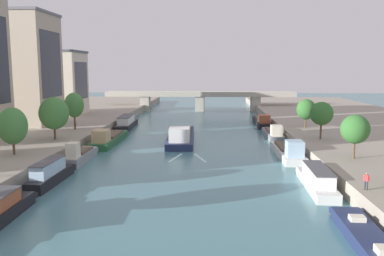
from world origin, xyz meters
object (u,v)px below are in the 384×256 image
at_px(moored_boat_left_lone, 50,174).
at_px(moored_boat_left_upstream, 109,138).
at_px(tree_left_nearest, 74,105).
at_px(bridge_far, 200,99).
at_px(person_on_quay, 366,180).
at_px(moored_boat_right_second, 367,239).
at_px(moored_boat_left_midway, 127,123).
at_px(moored_boat_right_upstream, 317,179).
at_px(tree_left_distant, 54,113).
at_px(tree_left_far, 12,126).
at_px(moored_boat_right_far, 288,151).
at_px(moored_boat_right_gap_after, 262,121).
at_px(moored_boat_left_end, 81,155).
at_px(tree_right_far, 322,114).
at_px(tree_right_third, 306,109).
at_px(tree_right_second, 355,129).
at_px(moored_boat_right_end, 273,133).
at_px(barge_midriver, 181,136).

relative_size(moored_boat_left_lone, moored_boat_left_upstream, 0.63).
distance_m(tree_left_nearest, bridge_far, 56.41).
relative_size(moored_boat_left_upstream, person_on_quay, 10.23).
bearing_deg(moored_boat_right_second, moored_boat_left_midway, 117.21).
xyz_separation_m(moored_boat_right_upstream, tree_left_distant, (-36.14, 18.48, 5.01)).
relative_size(moored_boat_left_midway, tree_left_far, 2.42).
relative_size(moored_boat_left_upstream, moored_boat_right_far, 1.11).
bearing_deg(moored_boat_right_gap_after, moored_boat_left_midway, -169.80).
bearing_deg(moored_boat_right_second, moored_boat_left_end, 139.16).
xyz_separation_m(tree_left_far, tree_left_distant, (0.88, 11.62, 0.35)).
height_order(moored_boat_left_end, moored_boat_right_upstream, moored_boat_left_end).
bearing_deg(moored_boat_left_upstream, tree_left_far, -112.14).
xyz_separation_m(moored_boat_left_lone, moored_boat_right_gap_after, (29.88, 49.32, -0.24)).
bearing_deg(tree_right_far, tree_left_nearest, 169.14).
relative_size(moored_boat_right_far, moored_boat_right_gap_after, 0.92).
relative_size(moored_boat_left_upstream, tree_right_third, 3.07).
bearing_deg(tree_right_second, bridge_far, 105.96).
distance_m(moored_boat_left_end, moored_boat_right_end, 36.77).
distance_m(moored_boat_left_upstream, moored_boat_right_gap_after, 38.26).
bearing_deg(tree_left_distant, moored_boat_right_second, -42.30).
height_order(moored_boat_left_lone, moored_boat_right_gap_after, moored_boat_right_gap_after).
relative_size(tree_left_nearest, tree_right_second, 1.23).
bearing_deg(tree_left_distant, moored_boat_left_midway, 77.13).
distance_m(moored_boat_left_lone, tree_right_second, 36.67).
bearing_deg(moored_boat_right_end, moored_boat_left_midway, 158.99).
bearing_deg(moored_boat_right_end, tree_left_distant, -158.56).
relative_size(moored_boat_right_end, tree_left_far, 2.12).
bearing_deg(tree_left_far, moored_boat_left_lone, -41.16).
bearing_deg(tree_left_nearest, moored_boat_right_far, -19.39).
distance_m(moored_boat_right_end, tree_right_third, 7.48).
distance_m(moored_boat_left_midway, tree_left_nearest, 17.70).
distance_m(moored_boat_left_end, moored_boat_left_upstream, 14.17).
bearing_deg(moored_boat_left_lone, person_on_quay, -12.45).
distance_m(moored_boat_left_lone, moored_boat_right_end, 43.94).
relative_size(moored_boat_right_end, bridge_far, 0.23).
bearing_deg(moored_boat_right_gap_after, tree_left_far, -130.83).
height_order(moored_boat_left_midway, person_on_quay, person_on_quay).
xyz_separation_m(moored_boat_left_midway, moored_boat_right_end, (30.35, -11.66, -0.29)).
relative_size(barge_midriver, moored_boat_left_midway, 1.49).
bearing_deg(moored_boat_left_end, moored_boat_left_upstream, 88.47).
distance_m(moored_boat_left_lone, moored_boat_left_end, 10.84).
relative_size(moored_boat_right_second, tree_right_third, 2.35).
distance_m(moored_boat_right_far, tree_left_distant, 36.43).
bearing_deg(moored_boat_right_far, moored_boat_left_upstream, 161.79).
xyz_separation_m(moored_boat_right_second, moored_boat_right_upstream, (-0.01, 14.42, 0.48)).
relative_size(tree_left_far, tree_right_second, 1.12).
height_order(barge_midriver, tree_right_second, tree_right_second).
bearing_deg(moored_boat_left_end, moored_boat_right_upstream, -20.86).
relative_size(moored_boat_right_upstream, tree_left_distant, 1.87).
bearing_deg(moored_boat_left_upstream, tree_right_second, -27.91).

